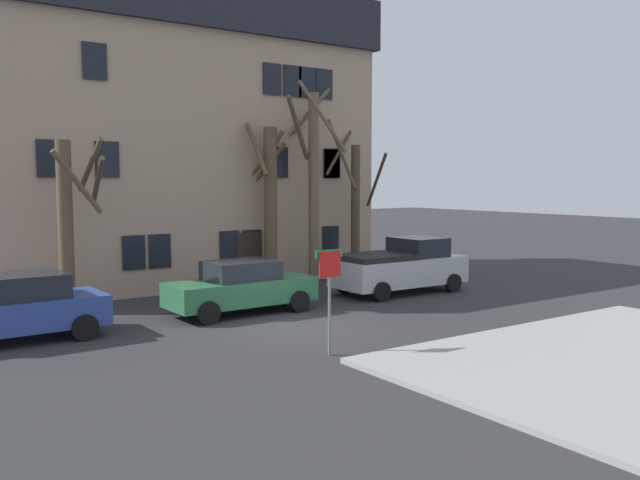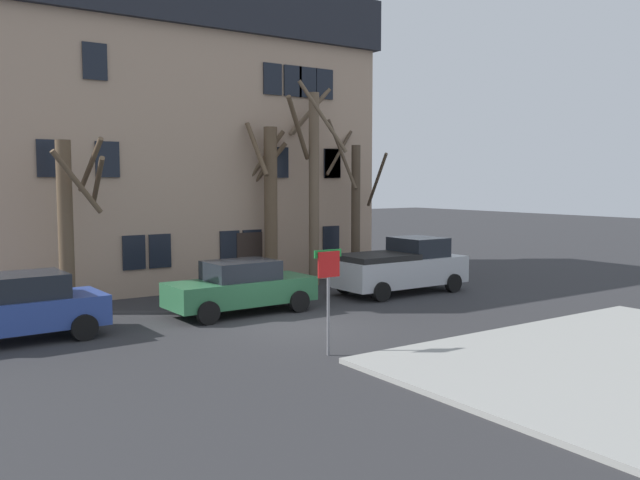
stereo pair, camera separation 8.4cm
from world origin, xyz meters
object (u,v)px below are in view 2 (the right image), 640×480
(tree_bare_end, at_px, (355,205))
(bicycle_leaning, at_px, (3,316))
(pickup_truck_silver, at_px, (401,267))
(building_main, at_px, (179,136))
(street_sign_pole, at_px, (328,281))
(tree_bare_near, at_px, (69,220))
(tree_bare_far, at_px, (314,181))
(car_blue_wagon, at_px, (8,307))
(car_green_sedan, at_px, (241,287))
(tree_bare_mid, at_px, (271,198))

(tree_bare_end, relative_size, bicycle_leaning, 3.76)
(pickup_truck_silver, bearing_deg, building_main, 124.60)
(tree_bare_end, xyz_separation_m, pickup_truck_silver, (-0.52, -3.41, -2.13))
(pickup_truck_silver, bearing_deg, street_sign_pole, -141.84)
(building_main, distance_m, tree_bare_end, 7.76)
(tree_bare_near, distance_m, tree_bare_far, 9.46)
(car_blue_wagon, relative_size, car_green_sedan, 1.01)
(bicycle_leaning, bearing_deg, street_sign_pole, -51.84)
(tree_bare_near, distance_m, pickup_truck_silver, 11.45)
(tree_bare_end, height_order, bicycle_leaning, tree_bare_end)
(tree_bare_far, height_order, pickup_truck_silver, tree_bare_far)
(bicycle_leaning, bearing_deg, car_blue_wagon, -94.24)
(building_main, height_order, tree_bare_mid, building_main)
(building_main, relative_size, street_sign_pole, 6.22)
(tree_bare_near, xyz_separation_m, tree_bare_end, (11.44, 0.55, 0.21))
(tree_bare_end, distance_m, bicycle_leaning, 13.96)
(car_blue_wagon, bearing_deg, car_green_sedan, -0.56)
(tree_bare_near, height_order, car_blue_wagon, tree_bare_near)
(street_sign_pole, distance_m, bicycle_leaning, 9.47)
(tree_bare_far, xyz_separation_m, tree_bare_end, (2.07, 0.05, -0.97))
(tree_bare_near, xyz_separation_m, bicycle_leaning, (-2.14, -1.20, -2.51))
(tree_bare_far, distance_m, car_green_sedan, 6.94)
(building_main, height_order, street_sign_pole, building_main)
(tree_bare_far, xyz_separation_m, street_sign_pole, (-5.72, -9.07, -2.30))
(street_sign_pole, bearing_deg, pickup_truck_silver, 38.16)
(tree_bare_mid, bearing_deg, car_green_sedan, -131.20)
(tree_bare_end, distance_m, street_sign_pole, 12.07)
(building_main, distance_m, car_blue_wagon, 12.12)
(tree_bare_mid, bearing_deg, pickup_truck_silver, -48.53)
(tree_bare_near, xyz_separation_m, pickup_truck_silver, (10.92, -2.86, -1.92))
(building_main, height_order, bicycle_leaning, building_main)
(tree_bare_near, height_order, tree_bare_far, tree_bare_far)
(street_sign_pole, height_order, bicycle_leaning, street_sign_pole)
(tree_bare_near, relative_size, bicycle_leaning, 3.09)
(bicycle_leaning, bearing_deg, tree_bare_end, 7.37)
(tree_bare_far, bearing_deg, car_green_sedan, -145.61)
(car_green_sedan, height_order, pickup_truck_silver, pickup_truck_silver)
(car_green_sedan, height_order, street_sign_pole, street_sign_pole)
(car_green_sedan, relative_size, street_sign_pole, 1.85)
(car_blue_wagon, bearing_deg, tree_bare_far, 16.28)
(bicycle_leaning, bearing_deg, tree_bare_far, 8.42)
(car_blue_wagon, xyz_separation_m, bicycle_leaning, (0.13, 1.70, -0.53))
(tree_bare_near, relative_size, pickup_truck_silver, 1.07)
(car_green_sedan, bearing_deg, pickup_truck_silver, 0.90)
(car_blue_wagon, height_order, street_sign_pole, street_sign_pole)
(tree_bare_end, xyz_separation_m, car_blue_wagon, (-13.70, -3.45, -2.19))
(tree_bare_end, bearing_deg, bicycle_leaning, -172.63)
(tree_bare_near, distance_m, car_blue_wagon, 4.18)
(bicycle_leaning, bearing_deg, tree_bare_mid, 11.81)
(tree_bare_mid, xyz_separation_m, car_blue_wagon, (-9.91, -3.74, -2.52))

